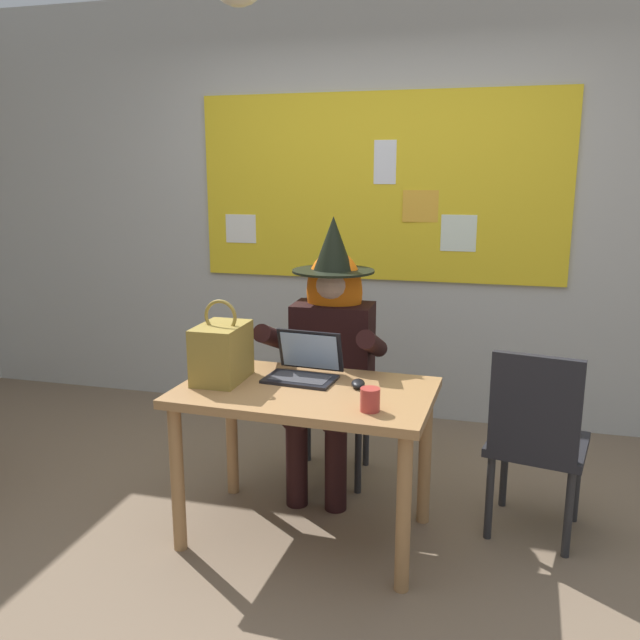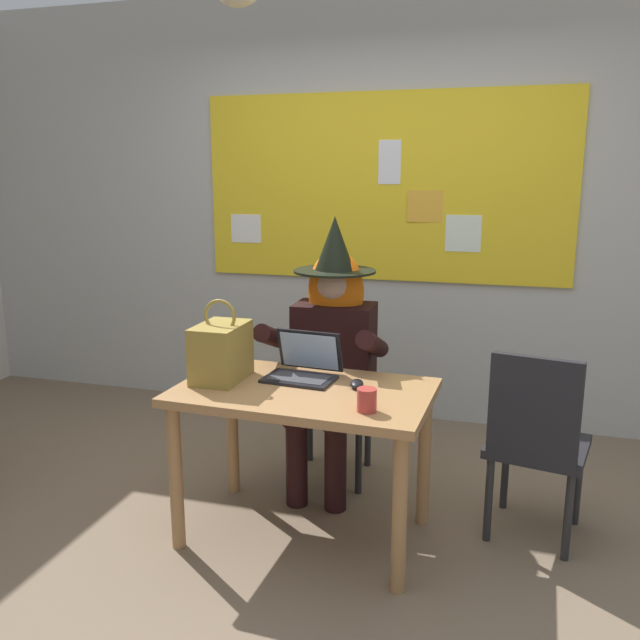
% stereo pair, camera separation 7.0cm
% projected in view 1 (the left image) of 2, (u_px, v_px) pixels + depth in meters
% --- Properties ---
extents(ground_plane, '(24.00, 24.00, 0.00)m').
position_uv_depth(ground_plane, '(307.00, 543.00, 2.99)').
color(ground_plane, '#75604C').
extents(wall_back_bulletin, '(6.31, 1.87, 2.79)m').
position_uv_depth(wall_back_bulletin, '(379.00, 209.00, 4.33)').
color(wall_back_bulletin, '#B2B2AD').
rests_on(wall_back_bulletin, ground).
extents(desk_main, '(1.15, 0.73, 0.71)m').
position_uv_depth(desk_main, '(306.00, 411.00, 2.93)').
color(desk_main, '#A37547').
rests_on(desk_main, ground).
extents(chair_at_desk, '(0.45, 0.45, 0.90)m').
position_uv_depth(chair_at_desk, '(334.00, 384.00, 3.63)').
color(chair_at_desk, black).
rests_on(chair_at_desk, ground).
extents(person_costumed, '(0.60, 0.68, 1.43)m').
position_uv_depth(person_costumed, '(330.00, 340.00, 3.45)').
color(person_costumed, black).
rests_on(person_costumed, ground).
extents(laptop, '(0.34, 0.29, 0.21)m').
position_uv_depth(laptop, '(304.00, 368.00, 3.05)').
color(laptop, black).
rests_on(laptop, desk_main).
extents(computer_mouse, '(0.08, 0.11, 0.03)m').
position_uv_depth(computer_mouse, '(358.00, 384.00, 2.92)').
color(computer_mouse, black).
rests_on(computer_mouse, desk_main).
extents(handbag, '(0.20, 0.30, 0.38)m').
position_uv_depth(handbag, '(222.00, 352.00, 2.99)').
color(handbag, olive).
rests_on(handbag, desk_main).
extents(coffee_mug, '(0.08, 0.08, 0.09)m').
position_uv_depth(coffee_mug, '(370.00, 400.00, 2.62)').
color(coffee_mug, '#B23833').
rests_on(coffee_mug, desk_main).
extents(chair_extra_corner, '(0.50, 0.50, 0.90)m').
position_uv_depth(chair_extra_corner, '(536.00, 435.00, 2.93)').
color(chair_extra_corner, black).
rests_on(chair_extra_corner, ground).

